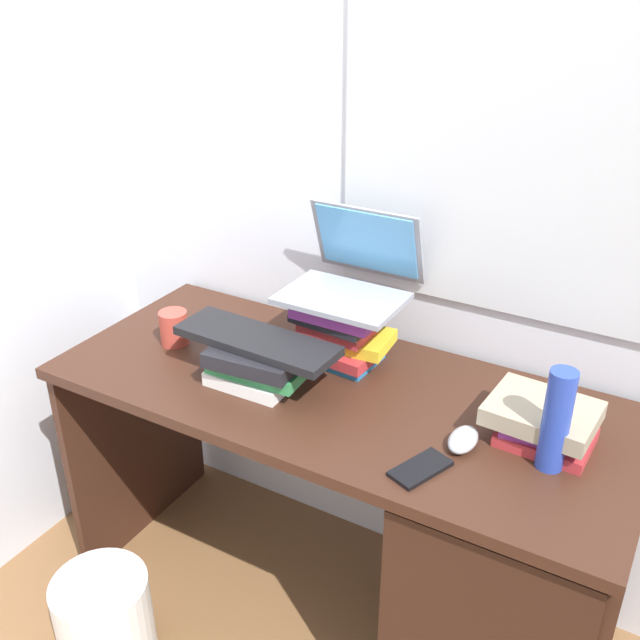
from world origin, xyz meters
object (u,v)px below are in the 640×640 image
(computer_mouse, at_px, (463,440))
(cell_phone, at_px, (420,469))
(desk, at_px, (466,553))
(laptop, at_px, (353,274))
(book_stack_tall, at_px, (341,330))
(water_bottle, at_px, (556,420))
(book_stack_keyboard_riser, at_px, (259,363))
(mug, at_px, (175,328))
(wastebasket, at_px, (105,621))
(book_stack_side, at_px, (543,422))
(keyboard, at_px, (257,340))

(computer_mouse, distance_m, cell_phone, 0.13)
(desk, bearing_deg, laptop, 153.99)
(book_stack_tall, xyz_separation_m, water_bottle, (0.59, -0.17, 0.03))
(desk, height_order, book_stack_keyboard_riser, book_stack_keyboard_riser)
(mug, bearing_deg, water_bottle, -1.34)
(book_stack_keyboard_riser, bearing_deg, wastebasket, -123.89)
(desk, height_order, book_stack_side, book_stack_side)
(mug, bearing_deg, book_stack_keyboard_riser, -8.97)
(keyboard, xyz_separation_m, water_bottle, (0.72, 0.02, -0.00))
(book_stack_side, height_order, cell_phone, book_stack_side)
(laptop, bearing_deg, book_stack_keyboard_riser, -115.19)
(book_stack_tall, distance_m, book_stack_keyboard_riser, 0.24)
(book_stack_tall, relative_size, wastebasket, 0.92)
(book_stack_keyboard_riser, relative_size, cell_phone, 1.83)
(book_stack_tall, height_order, water_bottle, water_bottle)
(mug, height_order, water_bottle, water_bottle)
(water_bottle, bearing_deg, book_stack_keyboard_riser, -177.98)
(desk, bearing_deg, wastebasket, -152.13)
(wastebasket, bearing_deg, book_stack_side, 27.71)
(desk, xyz_separation_m, water_bottle, (0.16, -0.02, 0.46))
(cell_phone, xyz_separation_m, wastebasket, (-0.75, -0.27, -0.62))
(computer_mouse, xyz_separation_m, water_bottle, (0.18, 0.03, 0.10))
(book_stack_tall, height_order, computer_mouse, book_stack_tall)
(keyboard, distance_m, computer_mouse, 0.55)
(mug, xyz_separation_m, water_bottle, (1.03, -0.02, 0.07))
(book_stack_keyboard_riser, relative_size, laptop, 0.81)
(keyboard, bearing_deg, mug, 173.15)
(book_stack_side, bearing_deg, cell_phone, -129.79)
(mug, bearing_deg, wastebasket, -83.28)
(keyboard, relative_size, computer_mouse, 4.04)
(water_bottle, xyz_separation_m, cell_phone, (-0.23, -0.15, -0.11))
(book_stack_side, distance_m, computer_mouse, 0.18)
(mug, relative_size, wastebasket, 0.42)
(computer_mouse, xyz_separation_m, cell_phone, (-0.05, -0.12, -0.01))
(mug, height_order, cell_phone, mug)
(book_stack_keyboard_riser, distance_m, mug, 0.32)
(book_stack_side, height_order, laptop, laptop)
(cell_phone, bearing_deg, mug, -171.03)
(desk, bearing_deg, keyboard, -175.53)
(water_bottle, bearing_deg, keyboard, -178.10)
(cell_phone, bearing_deg, computer_mouse, 90.02)
(mug, xyz_separation_m, cell_phone, (0.80, -0.17, -0.04))
(book_stack_keyboard_riser, height_order, computer_mouse, book_stack_keyboard_riser)
(desk, distance_m, mug, 0.96)
(wastebasket, bearing_deg, book_stack_tall, 56.68)
(keyboard, bearing_deg, desk, 6.51)
(book_stack_tall, height_order, book_stack_keyboard_riser, book_stack_tall)
(mug, bearing_deg, computer_mouse, -3.39)
(computer_mouse, xyz_separation_m, wastebasket, (-0.80, -0.39, -0.64))
(book_stack_keyboard_riser, bearing_deg, book_stack_tall, 57.82)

